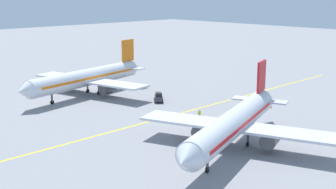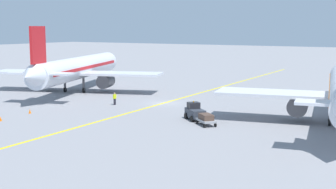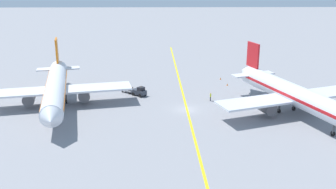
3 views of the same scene
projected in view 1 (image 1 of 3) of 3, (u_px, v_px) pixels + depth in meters
The scene contains 9 objects.
ground_plane at pixel (160, 119), 80.92m from camera, with size 400.00×400.00×0.00m, color gray.
apron_yellow_centreline at pixel (160, 119), 80.92m from camera, with size 0.40×120.00×0.01m, color yellow.
airplane_at_gate at pixel (234, 123), 65.02m from camera, with size 28.10×34.40×10.60m.
airplane_adjacent_stand at pixel (88, 78), 98.46m from camera, with size 28.47×35.31×10.60m.
baggage_tug_dark at pixel (159, 98), 92.78m from camera, with size 3.25×3.10×2.11m.
baggage_cart_trailing at pixel (158, 95), 96.03m from camera, with size 2.88×2.76×1.24m.
ground_crew_worker at pixel (199, 114), 80.50m from camera, with size 0.30×0.57×1.68m.
traffic_cone_near_nose at pixel (271, 107), 88.12m from camera, with size 0.32×0.32×0.55m, color orange.
traffic_cone_mid_apron at pixel (259, 112), 84.18m from camera, with size 0.32×0.32×0.55m, color orange.
Camera 1 is at (-57.20, 53.11, 21.80)m, focal length 50.00 mm.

